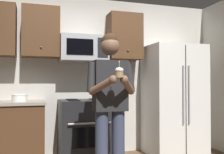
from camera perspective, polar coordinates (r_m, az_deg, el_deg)
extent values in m
cube|color=beige|center=(4.36, -5.03, 0.26)|extent=(4.40, 0.10, 2.60)
cube|color=black|center=(4.01, -6.03, -11.66)|extent=(0.76, 0.66, 0.92)
cube|color=black|center=(3.70, -5.03, -13.19)|extent=(0.48, 0.01, 0.28)
cylinder|color=#99999E|center=(3.64, -4.94, -10.18)|extent=(0.60, 0.03, 0.03)
cylinder|color=black|center=(3.79, -8.30, -5.16)|extent=(0.18, 0.18, 0.01)
cylinder|color=black|center=(3.86, -2.98, -5.10)|extent=(0.18, 0.18, 0.01)
cylinder|color=black|center=(4.06, -8.89, -4.89)|extent=(0.18, 0.18, 0.01)
cylinder|color=black|center=(4.13, -3.92, -4.85)|extent=(0.18, 0.18, 0.01)
cube|color=#9EA0A5|center=(4.10, -6.30, 6.25)|extent=(0.74, 0.40, 0.40)
cube|color=black|center=(3.88, -7.06, 6.67)|extent=(0.40, 0.01, 0.24)
cube|color=black|center=(3.96, -2.03, 6.51)|extent=(0.16, 0.01, 0.30)
cube|color=white|center=(4.45, 13.49, -4.89)|extent=(0.90, 0.72, 1.80)
cylinder|color=gray|center=(4.10, 15.53, -3.79)|extent=(0.02, 0.02, 0.90)
cylinder|color=gray|center=(4.15, 16.70, -3.75)|extent=(0.02, 0.02, 0.90)
cube|color=black|center=(4.14, 16.05, -5.15)|extent=(0.01, 0.01, 1.74)
cube|color=#4C301C|center=(4.12, -15.48, 9.50)|extent=(0.55, 0.34, 0.76)
sphere|color=brown|center=(3.90, -15.44, 6.38)|extent=(0.03, 0.03, 0.03)
cube|color=#4C301C|center=(4.36, 2.77, 8.84)|extent=(0.55, 0.34, 0.76)
sphere|color=brown|center=(4.16, 3.61, 5.86)|extent=(0.03, 0.03, 0.03)
cylinder|color=white|center=(3.87, -19.76, -4.40)|extent=(0.21, 0.21, 0.09)
torus|color=white|center=(3.87, -19.75, -3.71)|extent=(0.22, 0.22, 0.01)
cylinder|color=#383F59|center=(3.05, -2.32, -15.55)|extent=(0.15, 0.15, 0.86)
cylinder|color=#383F59|center=(3.11, 1.39, -15.30)|extent=(0.15, 0.15, 0.86)
cube|color=#262628|center=(2.99, -0.44, -1.91)|extent=(0.38, 0.22, 0.58)
sphere|color=brown|center=(3.02, -0.44, 6.85)|extent=(0.22, 0.22, 0.22)
sphere|color=#382314|center=(3.03, -0.50, 7.76)|extent=(0.20, 0.20, 0.20)
cylinder|color=#262628|center=(2.90, -4.54, -0.05)|extent=(0.15, 0.18, 0.35)
cylinder|color=brown|center=(2.76, -2.32, -2.00)|extent=(0.26, 0.33, 0.21)
sphere|color=brown|center=(2.66, 0.26, -0.55)|extent=(0.09, 0.09, 0.09)
cylinder|color=#262628|center=(3.03, 3.80, -0.11)|extent=(0.15, 0.18, 0.35)
cylinder|color=brown|center=(2.85, 3.53, -1.97)|extent=(0.26, 0.33, 0.21)
sphere|color=brown|center=(2.70, 2.69, -0.56)|extent=(0.09, 0.09, 0.09)
cylinder|color=#A87F56|center=(2.66, 1.62, 0.47)|extent=(0.08, 0.08, 0.06)
ellipsoid|color=white|center=(2.67, 1.62, 1.54)|extent=(0.09, 0.09, 0.06)
cylinder|color=#4CBF66|center=(2.67, 1.62, 2.55)|extent=(0.01, 0.01, 0.06)
ellipsoid|color=#FFD159|center=(2.67, 1.62, 3.35)|extent=(0.01, 0.01, 0.02)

